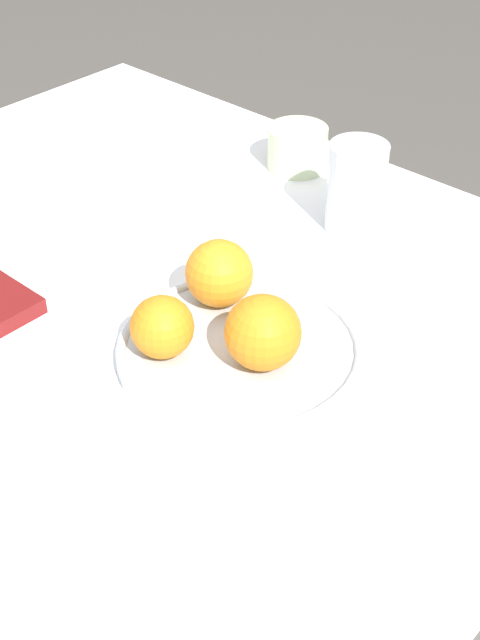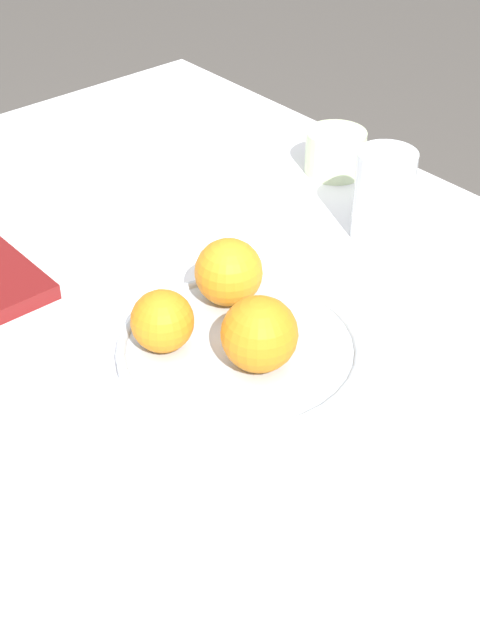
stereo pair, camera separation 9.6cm
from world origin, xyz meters
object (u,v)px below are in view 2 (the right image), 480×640
fruit_platter (240,349)px  orange_2 (162,321)px  cup_3 (335,152)px  napkin (146,130)px  water_glass (383,195)px  orange_0 (259,334)px  orange_1 (229,272)px

fruit_platter → orange_2: bearing=138.6°
fruit_platter → orange_2: (-0.06, 0.06, 0.04)m
orange_2 → fruit_platter: bearing=-41.4°
fruit_platter → cup_3: cup_3 is taller
fruit_platter → cup_3: (0.39, 0.24, 0.02)m
cup_3 → napkin: 0.33m
water_glass → cup_3: 0.19m
orange_0 → napkin: size_ratio=0.68×
fruit_platter → napkin: size_ratio=2.24×
fruit_platter → orange_2: 0.09m
orange_1 → cup_3: size_ratio=0.89×
fruit_platter → orange_1: bearing=57.9°
orange_0 → orange_1: size_ratio=1.04×
orange_2 → orange_0: bearing=-57.1°
napkin → fruit_platter: bearing=-115.6°
fruit_platter → orange_0: bearing=-96.2°
fruit_platter → orange_0: orange_0 is taller
orange_1 → orange_2: bearing=-169.8°
fruit_platter → cup_3: bearing=31.4°
orange_2 → napkin: (0.32, 0.48, -0.04)m
orange_2 → water_glass: bearing=2.4°
orange_1 → cup_3: orange_1 is taller
orange_1 → cup_3: bearing=25.4°
orange_0 → napkin: orange_0 is taller
orange_0 → cup_3: bearing=34.8°
orange_1 → napkin: size_ratio=0.65×
water_glass → cup_3: bearing=63.3°
fruit_platter → water_glass: bearing=13.1°
orange_0 → water_glass: (0.31, 0.11, 0.01)m
fruit_platter → orange_1: (0.05, 0.08, 0.04)m
orange_0 → cup_3: (0.39, 0.27, -0.02)m
fruit_platter → water_glass: water_glass is taller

